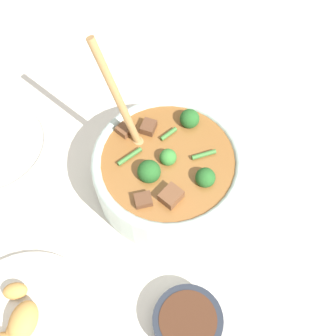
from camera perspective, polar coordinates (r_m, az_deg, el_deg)
name	(u,v)px	position (r m, az deg, el deg)	size (l,w,h in m)	color
ground_plane	(168,184)	(0.73, 0.00, -2.17)	(4.00, 4.00, 0.00)	silver
stew_bowl	(168,170)	(0.68, -0.02, -0.23)	(0.25, 0.24, 0.26)	#B2C6BC
condiment_bowl	(188,322)	(0.64, 2.67, -20.07)	(0.10, 0.10, 0.04)	#232833
food_plate	(24,325)	(0.68, -18.87, -19.52)	(0.22, 0.22, 0.05)	silver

